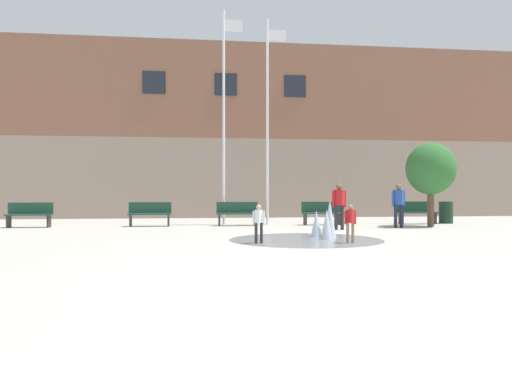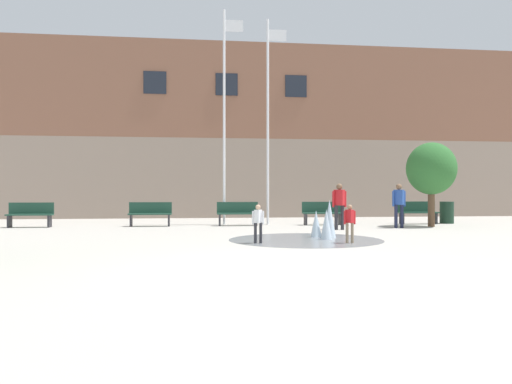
% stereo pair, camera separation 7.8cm
% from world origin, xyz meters
% --- Properties ---
extents(ground_plane, '(100.00, 100.00, 0.00)m').
position_xyz_m(ground_plane, '(0.00, 0.00, 0.00)').
color(ground_plane, '#B2ADA3').
extents(library_building, '(36.00, 6.05, 8.81)m').
position_xyz_m(library_building, '(0.00, 19.68, 4.41)').
color(library_building, gray).
rests_on(library_building, ground).
extents(splash_fountain, '(4.19, 4.19, 1.09)m').
position_xyz_m(splash_fountain, '(1.92, 5.58, 0.33)').
color(splash_fountain, gray).
rests_on(splash_fountain, ground).
extents(park_bench_far_left, '(1.60, 0.44, 0.91)m').
position_xyz_m(park_bench_far_left, '(-7.56, 11.08, 0.48)').
color(park_bench_far_left, '#28282D').
rests_on(park_bench_far_left, ground).
extents(park_bench_left_of_flagpoles, '(1.60, 0.44, 0.91)m').
position_xyz_m(park_bench_left_of_flagpoles, '(-3.23, 11.11, 0.48)').
color(park_bench_left_of_flagpoles, '#28282D').
rests_on(park_bench_left_of_flagpoles, ground).
extents(park_bench_under_left_flagpole, '(1.60, 0.44, 0.91)m').
position_xyz_m(park_bench_under_left_flagpole, '(0.08, 11.08, 0.48)').
color(park_bench_under_left_flagpole, '#28282D').
rests_on(park_bench_under_left_flagpole, ground).
extents(park_bench_center, '(1.60, 0.44, 0.91)m').
position_xyz_m(park_bench_center, '(3.44, 11.11, 0.48)').
color(park_bench_center, '#28282D').
rests_on(park_bench_center, ground).
extents(park_bench_under_right_flagpole, '(1.60, 0.44, 0.91)m').
position_xyz_m(park_bench_under_right_flagpole, '(7.40, 11.17, 0.48)').
color(park_bench_under_right_flagpole, '#28282D').
rests_on(park_bench_under_right_flagpole, ground).
extents(child_with_pink_shirt, '(0.31, 0.24, 0.99)m').
position_xyz_m(child_with_pink_shirt, '(0.04, 4.47, 0.58)').
color(child_with_pink_shirt, '#28282D').
rests_on(child_with_pink_shirt, ground).
extents(adult_watching, '(0.50, 0.38, 1.59)m').
position_xyz_m(adult_watching, '(5.73, 9.10, 0.93)').
color(adult_watching, '#1E233D').
rests_on(adult_watching, ground).
extents(child_running, '(0.31, 0.24, 0.99)m').
position_xyz_m(child_running, '(2.36, 4.23, 0.58)').
color(child_running, '#89755B').
rests_on(child_running, ground).
extents(teen_by_trashcan, '(0.50, 0.38, 1.59)m').
position_xyz_m(teen_by_trashcan, '(3.37, 8.56, 0.93)').
color(teen_by_trashcan, '#28282D').
rests_on(teen_by_trashcan, ground).
extents(flagpole_left, '(0.80, 0.10, 8.49)m').
position_xyz_m(flagpole_left, '(-0.38, 11.58, 4.49)').
color(flagpole_left, silver).
rests_on(flagpole_left, ground).
extents(flagpole_right, '(0.80, 0.10, 8.18)m').
position_xyz_m(flagpole_right, '(1.36, 11.58, 4.34)').
color(flagpole_right, silver).
rests_on(flagpole_right, ground).
extents(trash_can, '(0.56, 0.56, 0.90)m').
position_xyz_m(trash_can, '(8.75, 11.36, 0.45)').
color(trash_can, '#193323').
rests_on(trash_can, ground).
extents(street_tree_near_building, '(1.83, 1.83, 3.15)m').
position_xyz_m(street_tree_near_building, '(7.22, 9.62, 2.16)').
color(street_tree_near_building, brown).
rests_on(street_tree_near_building, ground).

